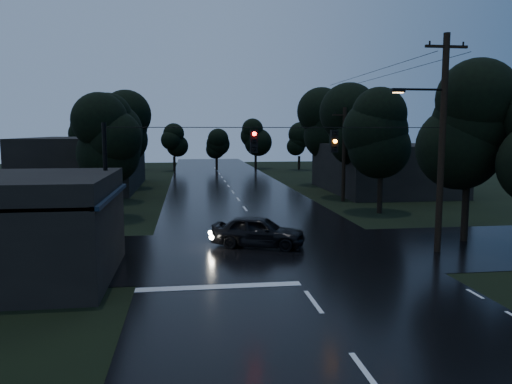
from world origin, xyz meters
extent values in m
plane|color=black|center=(0.00, 0.00, 0.00)|extent=(160.00, 160.00, 0.00)
cube|color=black|center=(0.00, 30.00, 0.00)|extent=(12.00, 120.00, 0.02)
cube|color=black|center=(0.00, 12.00, 0.00)|extent=(60.00, 9.00, 0.02)
cube|color=black|center=(-10.00, 9.00, 3.20)|extent=(6.00, 7.00, 0.12)
cube|color=black|center=(-7.00, 9.00, 3.20)|extent=(0.30, 7.00, 0.15)
cylinder|color=black|center=(-7.20, 6.00, 1.50)|extent=(0.10, 0.10, 3.00)
cylinder|color=black|center=(-7.20, 12.00, 1.50)|extent=(0.10, 0.10, 3.00)
cube|color=#FAB464|center=(-7.05, 7.50, 2.50)|extent=(0.06, 1.60, 0.50)
cube|color=#FAB464|center=(-7.05, 10.20, 2.50)|extent=(0.06, 1.20, 0.50)
cube|color=black|center=(14.00, 34.00, 2.20)|extent=(10.00, 14.00, 4.40)
cube|color=black|center=(-14.00, 40.00, 2.50)|extent=(10.00, 16.00, 5.00)
cylinder|color=black|center=(7.50, 11.00, 5.00)|extent=(0.30, 0.30, 10.00)
cube|color=black|center=(7.50, 11.00, 9.40)|extent=(2.00, 0.12, 0.12)
cylinder|color=black|center=(6.40, 11.00, 7.50)|extent=(2.20, 0.10, 0.10)
cube|color=black|center=(5.30, 11.00, 7.45)|extent=(0.60, 0.25, 0.18)
cube|color=#FFB266|center=(5.30, 11.00, 7.35)|extent=(0.45, 0.18, 0.03)
cylinder|color=black|center=(8.30, 28.00, 3.75)|extent=(0.30, 0.30, 7.50)
cube|color=black|center=(8.30, 28.00, 6.90)|extent=(2.00, 0.12, 0.12)
cylinder|color=black|center=(-7.50, 11.00, 3.00)|extent=(0.18, 0.18, 6.00)
cylinder|color=black|center=(0.00, 11.00, 5.80)|extent=(15.00, 0.03, 0.03)
cube|color=black|center=(-1.20, 11.00, 5.20)|extent=(0.32, 0.25, 1.00)
sphere|color=#FF0C07|center=(-1.20, 10.85, 5.20)|extent=(0.18, 0.18, 0.18)
cube|color=black|center=(2.40, 11.00, 5.20)|extent=(0.32, 0.25, 1.00)
sphere|color=orange|center=(2.40, 10.85, 5.20)|extent=(0.18, 0.18, 0.18)
cylinder|color=black|center=(10.00, 13.00, 1.40)|extent=(0.36, 0.36, 2.80)
sphere|color=black|center=(10.00, 13.00, 4.80)|extent=(4.48, 4.48, 4.48)
sphere|color=black|center=(10.00, 13.00, 6.00)|extent=(4.48, 4.48, 4.48)
sphere|color=black|center=(10.00, 13.00, 7.20)|extent=(4.48, 4.48, 4.48)
cylinder|color=black|center=(-9.00, 22.00, 1.22)|extent=(0.36, 0.36, 2.45)
sphere|color=black|center=(-9.00, 22.00, 4.20)|extent=(3.92, 3.92, 3.92)
sphere|color=black|center=(-9.00, 22.00, 5.25)|extent=(3.92, 3.92, 3.92)
sphere|color=black|center=(-9.00, 22.00, 6.30)|extent=(3.92, 3.92, 3.92)
cylinder|color=black|center=(-9.60, 30.00, 1.31)|extent=(0.36, 0.36, 2.62)
sphere|color=black|center=(-9.60, 30.00, 4.50)|extent=(4.20, 4.20, 4.20)
sphere|color=black|center=(-9.60, 30.00, 5.62)|extent=(4.20, 4.20, 4.20)
sphere|color=black|center=(-9.60, 30.00, 6.75)|extent=(4.20, 4.20, 4.20)
cylinder|color=black|center=(-10.20, 40.00, 1.40)|extent=(0.36, 0.36, 2.80)
sphere|color=black|center=(-10.20, 40.00, 4.80)|extent=(4.48, 4.48, 4.48)
sphere|color=black|center=(-10.20, 40.00, 6.00)|extent=(4.48, 4.48, 4.48)
sphere|color=black|center=(-10.20, 40.00, 7.20)|extent=(4.48, 4.48, 4.48)
cylinder|color=black|center=(9.00, 22.00, 1.31)|extent=(0.36, 0.36, 2.62)
sphere|color=black|center=(9.00, 22.00, 4.50)|extent=(4.20, 4.20, 4.20)
sphere|color=black|center=(9.00, 22.00, 5.62)|extent=(4.20, 4.20, 4.20)
sphere|color=black|center=(9.00, 22.00, 6.75)|extent=(4.20, 4.20, 4.20)
cylinder|color=black|center=(9.60, 30.00, 1.40)|extent=(0.36, 0.36, 2.80)
sphere|color=black|center=(9.60, 30.00, 4.80)|extent=(4.48, 4.48, 4.48)
sphere|color=black|center=(9.60, 30.00, 6.00)|extent=(4.48, 4.48, 4.48)
sphere|color=black|center=(9.60, 30.00, 7.20)|extent=(4.48, 4.48, 4.48)
cylinder|color=black|center=(10.20, 40.00, 1.49)|extent=(0.36, 0.36, 2.97)
sphere|color=black|center=(10.20, 40.00, 5.10)|extent=(4.76, 4.76, 4.76)
sphere|color=black|center=(10.20, 40.00, 6.38)|extent=(4.76, 4.76, 4.76)
sphere|color=black|center=(10.20, 40.00, 7.65)|extent=(4.76, 4.76, 4.76)
imported|color=black|center=(-0.70, 13.16, 0.78)|extent=(4.90, 3.27, 1.55)
camera|label=1|loc=(-4.04, -10.56, 5.66)|focal=35.00mm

